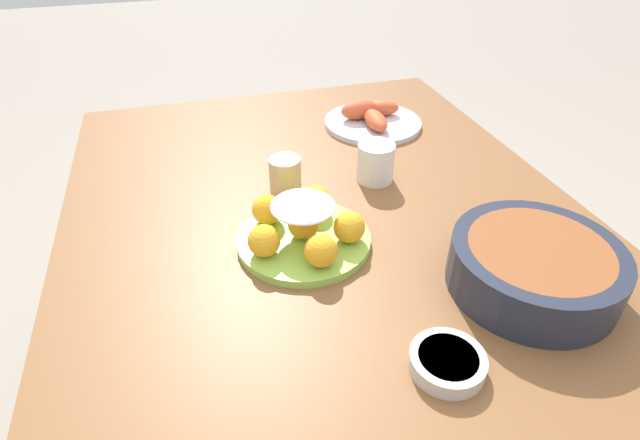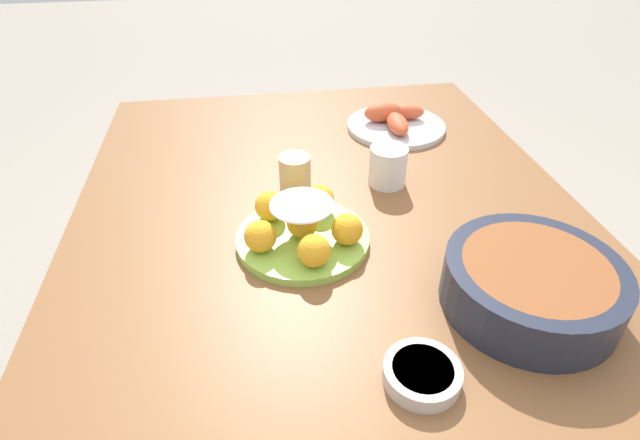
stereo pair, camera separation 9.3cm
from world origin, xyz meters
name	(u,v)px [view 1 (the left image)]	position (x,y,z in m)	size (l,w,h in m)	color
dining_table	(335,265)	(0.00, 0.00, 0.68)	(1.47, 1.04, 0.77)	brown
cake_plate	(303,229)	(0.02, -0.07, 0.80)	(0.25, 0.25, 0.09)	#99CC4C
serving_bowl	(535,266)	(0.24, 0.27, 0.81)	(0.28, 0.28, 0.08)	#232838
sauce_bowl	(447,362)	(0.35, 0.05, 0.78)	(0.11, 0.11, 0.03)	beige
seafood_platter	(372,118)	(-0.43, 0.24, 0.79)	(0.26, 0.26, 0.06)	silver
cup_near	(285,176)	(-0.17, -0.06, 0.81)	(0.07, 0.07, 0.08)	#DBB27F
cup_far	(376,162)	(-0.16, 0.14, 0.81)	(0.08, 0.08, 0.09)	white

